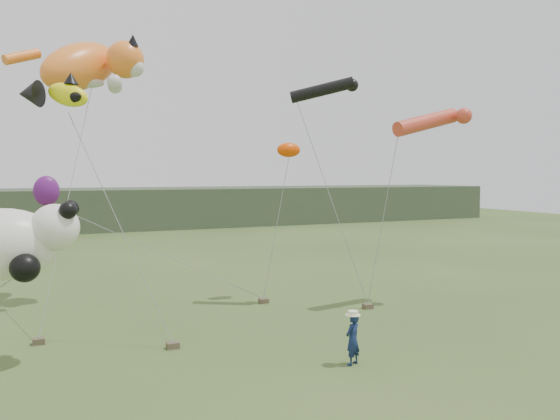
{
  "coord_description": "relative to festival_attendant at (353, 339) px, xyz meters",
  "views": [
    {
      "loc": [
        -6.02,
        -13.77,
        5.46
      ],
      "look_at": [
        1.39,
        3.0,
        4.27
      ],
      "focal_mm": 35.0,
      "sensor_mm": 36.0,
      "label": 1
    }
  ],
  "objects": [
    {
      "name": "ground",
      "position": [
        -2.1,
        0.57,
        -0.74
      ],
      "size": [
        120.0,
        120.0,
        0.0
      ],
      "primitive_type": "plane",
      "color": "#385123",
      "rests_on": "ground"
    },
    {
      "name": "cat_kite",
      "position": [
        -5.99,
        11.59,
        9.35
      ],
      "size": [
        5.6,
        4.44,
        3.32
      ],
      "color": "orange",
      "rests_on": "ground"
    },
    {
      "name": "sandbag_anchors",
      "position": [
        -4.12,
        5.13,
        -0.64
      ],
      "size": [
        16.83,
        5.34,
        0.19
      ],
      "color": "brown",
      "rests_on": "ground"
    },
    {
      "name": "panda_kite",
      "position": [
        -8.87,
        3.81,
        2.81
      ],
      "size": [
        3.58,
        2.32,
        2.23
      ],
      "color": "white",
      "rests_on": "ground"
    },
    {
      "name": "festival_attendant",
      "position": [
        0.0,
        0.0,
        0.0
      ],
      "size": [
        0.64,
        0.55,
        1.48
      ],
      "primitive_type": "imported",
      "rotation": [
        0.0,
        0.0,
        3.58
      ],
      "color": "#132148",
      "rests_on": "ground"
    },
    {
      "name": "fish_kite",
      "position": [
        -7.58,
        6.8,
        7.43
      ],
      "size": [
        2.56,
        1.65,
        1.3
      ],
      "color": "#F5F20F",
      "rests_on": "ground"
    },
    {
      "name": "misc_kites",
      "position": [
        -4.37,
        9.8,
        4.68
      ],
      "size": [
        10.87,
        2.37,
        2.66
      ],
      "color": "#F54701",
      "rests_on": "ground"
    },
    {
      "name": "tube_kites",
      "position": [
        5.7,
        5.89,
        7.41
      ],
      "size": [
        7.01,
        3.78,
        2.59
      ],
      "color": "black",
      "rests_on": "ground"
    },
    {
      "name": "headland",
      "position": [
        -5.21,
        45.26,
        1.18
      ],
      "size": [
        90.0,
        13.0,
        4.0
      ],
      "color": "#2D3D28",
      "rests_on": "ground"
    }
  ]
}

